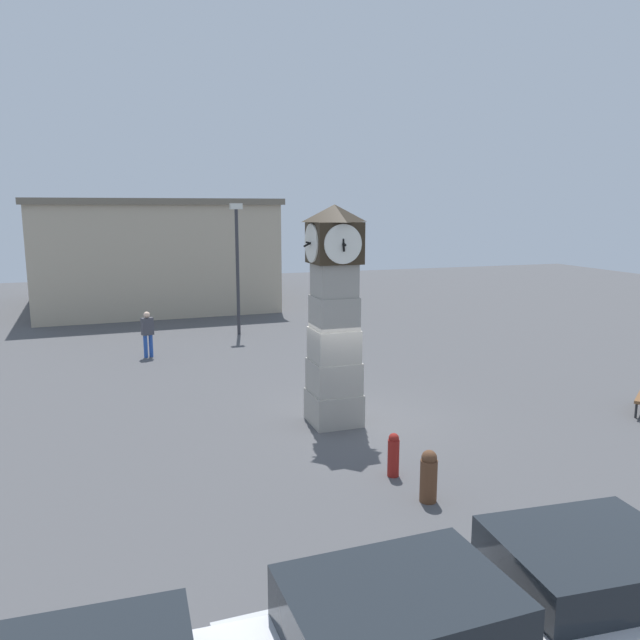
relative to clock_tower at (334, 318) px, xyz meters
name	(u,v)px	position (x,y,z in m)	size (l,w,h in m)	color
ground_plane	(353,421)	(0.50, -0.09, -2.66)	(69.59, 69.59, 0.00)	#4C4C4F
clock_tower	(334,318)	(0.00, 0.00, 0.00)	(1.52, 1.46, 5.39)	#9E998E
bollard_near_tower	(429,476)	(0.19, -4.54, -2.16)	(0.32, 0.32, 0.99)	brown
bollard_mid_row	(393,454)	(0.05, -3.34, -2.20)	(0.23, 0.23, 0.90)	maroon
car_by_building	(601,588)	(0.36, -8.57, -1.93)	(4.08, 2.27, 1.41)	silver
pedestrian_crossing_lot	(148,331)	(-3.94, 8.62, -1.71)	(0.45, 0.35, 1.66)	#264CA5
street_lamp_near_road	(237,258)	(-0.05, 11.60, 0.55)	(0.50, 0.24, 5.47)	#333338
warehouse_blue_far	(151,252)	(-2.86, 21.74, 0.21)	(12.35, 11.85, 5.72)	#B7A88E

